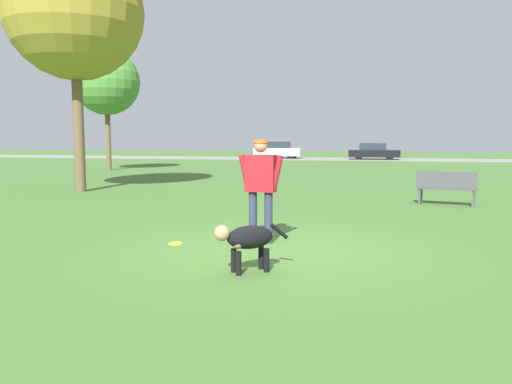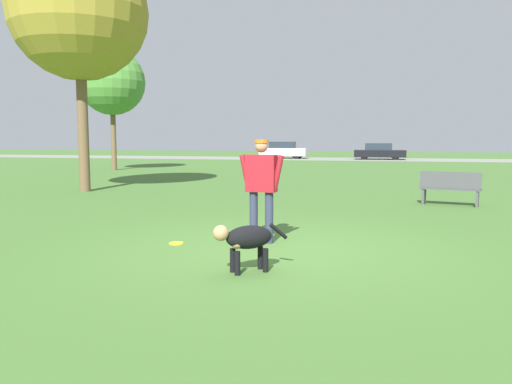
{
  "view_description": "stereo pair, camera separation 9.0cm",
  "coord_description": "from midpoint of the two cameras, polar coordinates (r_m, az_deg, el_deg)",
  "views": [
    {
      "loc": [
        1.42,
        -7.23,
        1.63
      ],
      "look_at": [
        -0.17,
        -0.52,
        0.9
      ],
      "focal_mm": 35.0,
      "sensor_mm": 36.0,
      "label": 1
    },
    {
      "loc": [
        1.51,
        -7.21,
        1.63
      ],
      "look_at": [
        -0.17,
        -0.52,
        0.9
      ],
      "focal_mm": 35.0,
      "sensor_mm": 36.0,
      "label": 2
    }
  ],
  "objects": [
    {
      "name": "ground_plane",
      "position": [
        7.54,
        2.56,
        -6.44
      ],
      "size": [
        120.0,
        120.0,
        0.0
      ],
      "primitive_type": "plane",
      "color": "#426B2D"
    },
    {
      "name": "far_road_strip",
      "position": [
        41.64,
        12.09,
        3.68
      ],
      "size": [
        120.0,
        6.0,
        0.01
      ],
      "color": "gray",
      "rests_on": "ground_plane"
    },
    {
      "name": "person",
      "position": [
        7.8,
        0.95,
        1.18
      ],
      "size": [
        0.73,
        0.26,
        1.63
      ],
      "rotation": [
        0.0,
        0.0,
        -0.08
      ],
      "color": "#2D334C",
      "rests_on": "ground_plane"
    },
    {
      "name": "dog",
      "position": [
        6.12,
        -0.77,
        -5.39
      ],
      "size": [
        0.85,
        0.7,
        0.61
      ],
      "rotation": [
        0.0,
        0.0,
        3.8
      ],
      "color": "black",
      "rests_on": "ground_plane"
    },
    {
      "name": "frisbee",
      "position": [
        7.93,
        -8.77,
        -5.81
      ],
      "size": [
        0.23,
        0.23,
        0.02
      ],
      "color": "yellow",
      "rests_on": "ground_plane"
    },
    {
      "name": "tree_near_left",
      "position": [
        16.92,
        -19.44,
        18.88
      ],
      "size": [
        4.17,
        4.17,
        7.59
      ],
      "color": "brown",
      "rests_on": "ground_plane"
    },
    {
      "name": "tree_far_left",
      "position": [
        27.64,
        -16.05,
        11.96
      ],
      "size": [
        3.44,
        3.44,
        6.32
      ],
      "color": "brown",
      "rests_on": "ground_plane"
    },
    {
      "name": "parked_car_white",
      "position": [
        42.52,
        3.21,
        4.79
      ],
      "size": [
        3.98,
        1.78,
        1.43
      ],
      "rotation": [
        0.0,
        0.0,
        -0.01
      ],
      "color": "white",
      "rests_on": "ground_plane"
    },
    {
      "name": "parked_car_black",
      "position": [
        41.42,
        13.97,
        4.5
      ],
      "size": [
        4.06,
        1.9,
        1.31
      ],
      "rotation": [
        0.0,
        0.0,
        0.03
      ],
      "color": "black",
      "rests_on": "ground_plane"
    },
    {
      "name": "park_bench",
      "position": [
        13.16,
        21.48,
        0.48
      ],
      "size": [
        1.45,
        0.7,
        0.84
      ],
      "rotation": [
        0.0,
        0.0,
        2.92
      ],
      "color": "#47474C",
      "rests_on": "ground_plane"
    }
  ]
}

